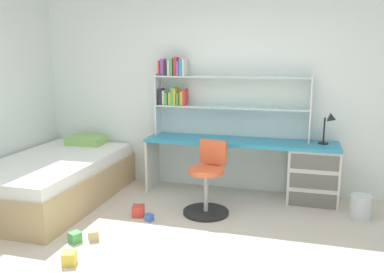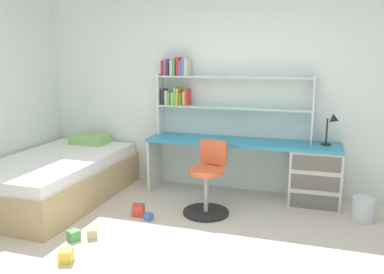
# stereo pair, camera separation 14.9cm
# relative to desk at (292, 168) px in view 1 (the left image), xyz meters

# --- Properties ---
(room_shell) EXTENTS (6.16, 5.51, 2.79)m
(room_shell) POSITION_rel_desk_xyz_m (-2.10, -0.77, 0.98)
(room_shell) COLOR silver
(room_shell) RESTS_ON ground_plane
(desk) EXTENTS (2.37, 0.51, 0.72)m
(desk) POSITION_rel_desk_xyz_m (0.00, 0.00, 0.00)
(desk) COLOR teal
(desk) RESTS_ON ground_plane
(bookshelf_hutch) EXTENTS (1.97, 0.22, 1.02)m
(bookshelf_hutch) POSITION_rel_desk_xyz_m (-1.13, 0.14, 0.92)
(bookshelf_hutch) COLOR silver
(bookshelf_hutch) RESTS_ON desk
(desk_lamp) EXTENTS (0.20, 0.16, 0.38)m
(desk_lamp) POSITION_rel_desk_xyz_m (0.40, 0.04, 0.57)
(desk_lamp) COLOR black
(desk_lamp) RESTS_ON desk
(swivel_chair) EXTENTS (0.52, 0.52, 0.82)m
(swivel_chair) POSITION_rel_desk_xyz_m (-0.91, -0.64, -0.08)
(swivel_chair) COLOR black
(swivel_chair) RESTS_ON ground_plane
(bed_platform) EXTENTS (1.24, 2.09, 0.66)m
(bed_platform) POSITION_rel_desk_xyz_m (-2.81, -0.78, -0.14)
(bed_platform) COLOR tan
(bed_platform) RESTS_ON ground_plane
(waste_bin) EXTENTS (0.23, 0.23, 0.26)m
(waste_bin) POSITION_rel_desk_xyz_m (0.75, -0.35, -0.28)
(waste_bin) COLOR silver
(waste_bin) RESTS_ON ground_plane
(toy_block_blue_0) EXTENTS (0.09, 0.09, 0.07)m
(toy_block_blue_0) POSITION_rel_desk_xyz_m (-1.46, -1.04, -0.37)
(toy_block_blue_0) COLOR #3860B7
(toy_block_blue_0) RESTS_ON ground_plane
(toy_block_natural_1) EXTENTS (0.13, 0.13, 0.10)m
(toy_block_natural_1) POSITION_rel_desk_xyz_m (-1.82, -1.60, -0.36)
(toy_block_natural_1) COLOR tan
(toy_block_natural_1) RESTS_ON ground_plane
(toy_block_red_2) EXTENTS (0.15, 0.15, 0.13)m
(toy_block_red_2) POSITION_rel_desk_xyz_m (-1.62, -0.96, -0.35)
(toy_block_red_2) COLOR red
(toy_block_red_2) RESTS_ON ground_plane
(toy_block_green_3) EXTENTS (0.13, 0.13, 0.10)m
(toy_block_green_3) POSITION_rel_desk_xyz_m (-1.96, -1.69, -0.36)
(toy_block_green_3) COLOR #479E51
(toy_block_green_3) RESTS_ON ground_plane
(toy_block_yellow_4) EXTENTS (0.14, 0.14, 0.11)m
(toy_block_yellow_4) POSITION_rel_desk_xyz_m (-1.79, -2.07, -0.35)
(toy_block_yellow_4) COLOR gold
(toy_block_yellow_4) RESTS_ON ground_plane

